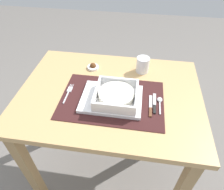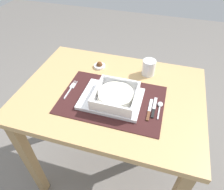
{
  "view_description": "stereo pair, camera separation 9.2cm",
  "coord_description": "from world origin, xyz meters",
  "px_view_note": "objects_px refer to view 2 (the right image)",
  "views": [
    {
      "loc": [
        0.12,
        -0.72,
        1.41
      ],
      "look_at": [
        0.02,
        -0.05,
        0.78
      ],
      "focal_mm": 32.4,
      "sensor_mm": 36.0,
      "label": 1
    },
    {
      "loc": [
        0.21,
        -0.7,
        1.41
      ],
      "look_at": [
        0.02,
        -0.05,
        0.78
      ],
      "focal_mm": 32.4,
      "sensor_mm": 36.0,
      "label": 2
    }
  ],
  "objects_px": {
    "drinking_glass": "(149,68)",
    "condiment_saucer": "(100,65)",
    "spoon": "(160,106)",
    "bread_knife": "(149,111)",
    "dining_table": "(111,109)",
    "fork": "(71,88)",
    "porridge_bowl": "(116,96)",
    "butter_knife": "(154,109)"
  },
  "relations": [
    {
      "from": "spoon",
      "to": "condiment_saucer",
      "type": "xyz_separation_m",
      "value": [
        -0.36,
        0.22,
        0.0
      ]
    },
    {
      "from": "spoon",
      "to": "drinking_glass",
      "type": "xyz_separation_m",
      "value": [
        -0.09,
        0.23,
        0.03
      ]
    },
    {
      "from": "dining_table",
      "to": "porridge_bowl",
      "type": "relative_size",
      "value": 4.71
    },
    {
      "from": "fork",
      "to": "condiment_saucer",
      "type": "height_order",
      "value": "condiment_saucer"
    },
    {
      "from": "butter_knife",
      "to": "condiment_saucer",
      "type": "relative_size",
      "value": 2.02
    },
    {
      "from": "porridge_bowl",
      "to": "spoon",
      "type": "xyz_separation_m",
      "value": [
        0.2,
        0.03,
        -0.03
      ]
    },
    {
      "from": "dining_table",
      "to": "bread_knife",
      "type": "relative_size",
      "value": 6.64
    },
    {
      "from": "porridge_bowl",
      "to": "fork",
      "type": "xyz_separation_m",
      "value": [
        -0.24,
        0.03,
        -0.04
      ]
    },
    {
      "from": "spoon",
      "to": "bread_knife",
      "type": "relative_size",
      "value": 0.79
    },
    {
      "from": "drinking_glass",
      "to": "condiment_saucer",
      "type": "bearing_deg",
      "value": -177.2
    },
    {
      "from": "drinking_glass",
      "to": "condiment_saucer",
      "type": "distance_m",
      "value": 0.27
    },
    {
      "from": "condiment_saucer",
      "to": "drinking_glass",
      "type": "bearing_deg",
      "value": 2.8
    },
    {
      "from": "drinking_glass",
      "to": "condiment_saucer",
      "type": "relative_size",
      "value": 1.32
    },
    {
      "from": "spoon",
      "to": "bread_knife",
      "type": "xyz_separation_m",
      "value": [
        -0.04,
        -0.04,
        -0.0
      ]
    },
    {
      "from": "porridge_bowl",
      "to": "drinking_glass",
      "type": "bearing_deg",
      "value": 67.6
    },
    {
      "from": "porridge_bowl",
      "to": "butter_knife",
      "type": "bearing_deg",
      "value": 1.79
    },
    {
      "from": "drinking_glass",
      "to": "condiment_saucer",
      "type": "xyz_separation_m",
      "value": [
        -0.27,
        -0.01,
        -0.03
      ]
    },
    {
      "from": "bread_knife",
      "to": "condiment_saucer",
      "type": "xyz_separation_m",
      "value": [
        -0.32,
        0.26,
        0.0
      ]
    },
    {
      "from": "bread_knife",
      "to": "drinking_glass",
      "type": "bearing_deg",
      "value": 98.61
    },
    {
      "from": "butter_knife",
      "to": "condiment_saucer",
      "type": "xyz_separation_m",
      "value": [
        -0.34,
        0.24,
        0.0
      ]
    },
    {
      "from": "spoon",
      "to": "dining_table",
      "type": "bearing_deg",
      "value": 168.65
    },
    {
      "from": "dining_table",
      "to": "condiment_saucer",
      "type": "distance_m",
      "value": 0.26
    },
    {
      "from": "porridge_bowl",
      "to": "spoon",
      "type": "distance_m",
      "value": 0.2
    },
    {
      "from": "dining_table",
      "to": "fork",
      "type": "height_order",
      "value": "fork"
    },
    {
      "from": "drinking_glass",
      "to": "condiment_saucer",
      "type": "height_order",
      "value": "drinking_glass"
    },
    {
      "from": "porridge_bowl",
      "to": "bread_knife",
      "type": "xyz_separation_m",
      "value": [
        0.16,
        -0.01,
        -0.04
      ]
    },
    {
      "from": "butter_knife",
      "to": "drinking_glass",
      "type": "xyz_separation_m",
      "value": [
        -0.07,
        0.25,
        0.03
      ]
    },
    {
      "from": "spoon",
      "to": "fork",
      "type": "bearing_deg",
      "value": 177.17
    },
    {
      "from": "condiment_saucer",
      "to": "butter_knife",
      "type": "bearing_deg",
      "value": -35.51
    },
    {
      "from": "porridge_bowl",
      "to": "spoon",
      "type": "bearing_deg",
      "value": 8.09
    },
    {
      "from": "butter_knife",
      "to": "bread_knife",
      "type": "bearing_deg",
      "value": -132.87
    },
    {
      "from": "spoon",
      "to": "bread_knife",
      "type": "distance_m",
      "value": 0.06
    },
    {
      "from": "fork",
      "to": "condiment_saucer",
      "type": "bearing_deg",
      "value": 68.39
    },
    {
      "from": "condiment_saucer",
      "to": "bread_knife",
      "type": "bearing_deg",
      "value": -39.05
    },
    {
      "from": "dining_table",
      "to": "fork",
      "type": "xyz_separation_m",
      "value": [
        -0.2,
        -0.04,
        0.13
      ]
    },
    {
      "from": "butter_knife",
      "to": "bread_knife",
      "type": "height_order",
      "value": "same"
    },
    {
      "from": "bread_knife",
      "to": "condiment_saucer",
      "type": "relative_size",
      "value": 2.1
    },
    {
      "from": "condiment_saucer",
      "to": "spoon",
      "type": "bearing_deg",
      "value": -31.14
    },
    {
      "from": "spoon",
      "to": "drinking_glass",
      "type": "distance_m",
      "value": 0.25
    },
    {
      "from": "dining_table",
      "to": "spoon",
      "type": "relative_size",
      "value": 8.36
    },
    {
      "from": "fork",
      "to": "butter_knife",
      "type": "relative_size",
      "value": 1.07
    },
    {
      "from": "drinking_glass",
      "to": "spoon",
      "type": "bearing_deg",
      "value": -68.56
    }
  ]
}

